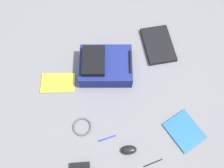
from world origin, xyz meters
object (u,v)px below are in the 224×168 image
object	(u,v)px
laptop	(158,45)
computer_mouse	(129,150)
power_brick	(80,168)
pen_blue	(107,138)
book_blue	(185,131)
cable_coil	(82,127)
pen_black	(153,163)
book_comic	(58,83)
backpack	(105,65)

from	to	relation	value
laptop	computer_mouse	size ratio (longest dim) A/B	3.41
laptop	power_brick	xyz separation A→B (m)	(0.93, -0.66, -0.00)
power_brick	pen_blue	bearing A→B (deg)	134.40
book_blue	cable_coil	distance (m)	0.73
book_blue	pen_black	xyz separation A→B (m)	(0.20, -0.25, -0.00)
cable_coil	pen_black	xyz separation A→B (m)	(0.28, 0.47, -0.00)
computer_mouse	pen_blue	bearing A→B (deg)	-124.53
pen_black	book_blue	bearing A→B (deg)	128.46
computer_mouse	power_brick	bearing A→B (deg)	-75.02
book_blue	pen_black	size ratio (longest dim) A/B	2.31
pen_black	cable_coil	bearing A→B (deg)	-121.11
laptop	book_blue	distance (m)	0.73
book_comic	computer_mouse	size ratio (longest dim) A/B	2.46
computer_mouse	cable_coil	xyz separation A→B (m)	(-0.19, -0.31, -0.01)
laptop	pen_blue	xyz separation A→B (m)	(0.74, -0.47, -0.01)
computer_mouse	backpack	bearing A→B (deg)	-170.04
backpack	cable_coil	size ratio (longest dim) A/B	3.09
backpack	pen_black	bearing A→B (deg)	20.87
pen_black	backpack	bearing A→B (deg)	-159.13
backpack	pen_black	size ratio (longest dim) A/B	3.06
backpack	book_blue	distance (m)	0.76
pen_black	pen_blue	world-z (taller)	pen_blue
laptop	computer_mouse	world-z (taller)	computer_mouse
book_blue	pen_blue	world-z (taller)	book_blue
computer_mouse	cable_coil	world-z (taller)	computer_mouse
book_blue	computer_mouse	world-z (taller)	computer_mouse
backpack	laptop	size ratio (longest dim) A/B	1.14
power_brick	backpack	bearing A→B (deg)	163.92
book_blue	power_brick	distance (m)	0.77
book_comic	computer_mouse	world-z (taller)	computer_mouse
laptop	power_brick	world-z (taller)	laptop
book_comic	cable_coil	xyz separation A→B (m)	(0.36, 0.18, -0.00)
computer_mouse	pen_black	distance (m)	0.18
backpack	pen_blue	distance (m)	0.55
backpack	book_comic	world-z (taller)	backpack
backpack	laptop	world-z (taller)	backpack
book_blue	laptop	bearing A→B (deg)	-173.53
backpack	computer_mouse	xyz separation A→B (m)	(0.64, 0.12, -0.05)
computer_mouse	pen_blue	xyz separation A→B (m)	(-0.09, -0.14, -0.01)
computer_mouse	power_brick	world-z (taller)	computer_mouse
backpack	cable_coil	xyz separation A→B (m)	(0.45, -0.19, -0.06)
backpack	pen_blue	xyz separation A→B (m)	(0.55, -0.02, -0.06)
book_blue	pen_blue	size ratio (longest dim) A/B	2.44
cable_coil	book_comic	bearing A→B (deg)	-153.86
book_comic	book_blue	bearing A→B (deg)	63.86
book_blue	power_brick	bearing A→B (deg)	-74.96
backpack	pen_black	world-z (taller)	backpack
computer_mouse	book_blue	bearing A→B (deg)	103.29
book_blue	book_comic	size ratio (longest dim) A/B	1.19
book_comic	backpack	bearing A→B (deg)	104.50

